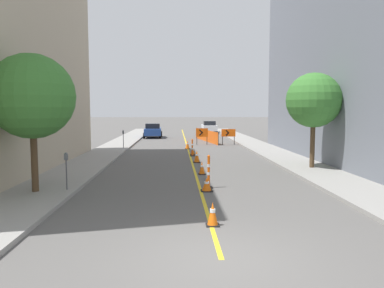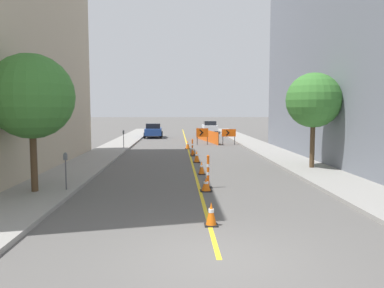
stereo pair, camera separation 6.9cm
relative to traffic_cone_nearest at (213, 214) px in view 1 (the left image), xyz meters
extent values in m
plane|color=#565451|center=(-0.04, -2.31, -0.31)|extent=(300.00, 300.00, 0.00)
cube|color=gold|center=(-0.04, 23.18, -0.31)|extent=(0.12, 50.99, 0.01)
cube|color=gray|center=(-5.94, 23.18, -0.24)|extent=(2.55, 50.99, 0.14)
cube|color=gray|center=(5.86, 23.18, -0.24)|extent=(2.55, 50.99, 0.14)
cube|color=slate|center=(10.14, 10.96, 5.89)|extent=(6.00, 23.90, 12.40)
cube|color=black|center=(0.00, 0.00, -0.30)|extent=(0.36, 0.36, 0.03)
cone|color=orange|center=(0.00, 0.00, 0.02)|extent=(0.29, 0.29, 0.61)
cylinder|color=white|center=(0.00, 0.00, 0.09)|extent=(0.15, 0.15, 0.10)
cube|color=black|center=(0.19, 4.24, -0.30)|extent=(0.45, 0.45, 0.03)
cone|color=orange|center=(0.19, 4.24, -0.04)|extent=(0.36, 0.36, 0.49)
cylinder|color=white|center=(0.19, 4.24, 0.02)|extent=(0.19, 0.19, 0.08)
cube|color=black|center=(0.27, 7.97, -0.30)|extent=(0.35, 0.35, 0.03)
cone|color=orange|center=(0.27, 7.97, 0.02)|extent=(0.28, 0.28, 0.60)
cylinder|color=white|center=(0.27, 7.97, 0.09)|extent=(0.15, 0.15, 0.10)
cube|color=black|center=(0.24, 12.01, -0.30)|extent=(0.42, 0.42, 0.03)
cone|color=orange|center=(0.24, 12.01, 0.06)|extent=(0.34, 0.34, 0.69)
cylinder|color=white|center=(0.24, 12.01, 0.14)|extent=(0.17, 0.17, 0.11)
cube|color=black|center=(0.17, 15.88, -0.30)|extent=(0.36, 0.36, 0.03)
cone|color=orange|center=(0.17, 15.88, -0.05)|extent=(0.29, 0.29, 0.46)
cylinder|color=white|center=(0.17, 15.88, 0.00)|extent=(0.15, 0.15, 0.07)
cube|color=black|center=(-0.08, 19.72, -0.30)|extent=(0.42, 0.42, 0.03)
cone|color=orange|center=(-0.08, 19.72, 0.03)|extent=(0.33, 0.33, 0.63)
cylinder|color=white|center=(-0.08, 19.72, 0.11)|extent=(0.17, 0.17, 0.10)
cube|color=black|center=(0.32, 4.84, -0.30)|extent=(0.32, 0.32, 0.04)
cylinder|color=#EF560C|center=(0.32, 4.84, 0.32)|extent=(0.10, 0.10, 1.19)
cylinder|color=white|center=(0.32, 4.84, 0.26)|extent=(0.11, 0.11, 0.12)
cylinder|color=white|center=(0.32, 4.84, 0.58)|extent=(0.11, 0.11, 0.12)
sphere|color=#EF560C|center=(0.32, 4.84, 0.94)|extent=(0.11, 0.11, 0.11)
cube|color=black|center=(0.11, 15.07, -0.30)|extent=(0.31, 0.31, 0.04)
cylinder|color=#EF560C|center=(0.11, 15.07, 0.23)|extent=(0.10, 0.10, 1.02)
cylinder|color=white|center=(0.11, 15.07, 0.18)|extent=(0.11, 0.11, 0.10)
cylinder|color=white|center=(0.11, 15.07, 0.46)|extent=(0.11, 0.11, 0.10)
sphere|color=#EF560C|center=(0.11, 15.07, 0.77)|extent=(0.11, 0.11, 0.11)
cube|color=#EF560C|center=(1.31, 23.09, 0.77)|extent=(1.06, 0.08, 0.75)
cube|color=black|center=(1.23, 23.05, 0.87)|extent=(0.36, 0.03, 0.36)
cube|color=black|center=(1.23, 23.05, 0.66)|extent=(0.36, 0.03, 0.36)
cylinder|color=black|center=(0.86, 23.09, 0.04)|extent=(0.06, 0.06, 0.71)
cylinder|color=black|center=(1.76, 23.09, 0.04)|extent=(0.06, 0.06, 0.71)
cube|color=#EF560C|center=(3.64, 22.92, 0.75)|extent=(1.23, 0.07, 0.66)
cube|color=black|center=(3.55, 22.87, 0.84)|extent=(0.32, 0.02, 0.32)
cube|color=black|center=(3.55, 22.87, 0.66)|extent=(0.32, 0.02, 0.32)
cylinder|color=black|center=(3.12, 22.92, 0.05)|extent=(0.06, 0.06, 0.73)
cylinder|color=black|center=(4.16, 22.92, 0.05)|extent=(0.06, 0.06, 0.73)
cube|color=#EF560C|center=(1.98, 26.70, 0.24)|extent=(1.48, 8.49, 1.12)
cylinder|color=#262626|center=(2.70, 22.46, 0.24)|extent=(0.05, 0.05, 1.12)
cylinder|color=#262626|center=(1.25, 30.94, 0.24)|extent=(0.05, 0.05, 1.12)
cube|color=navy|center=(-3.53, 31.78, 0.37)|extent=(1.95, 4.36, 0.72)
cube|color=black|center=(-3.53, 31.56, 1.00)|extent=(1.60, 1.99, 0.55)
cylinder|color=black|center=(-4.39, 33.11, 0.01)|extent=(0.24, 0.65, 0.64)
cylinder|color=black|center=(-2.68, 33.11, 0.01)|extent=(0.24, 0.65, 0.64)
cylinder|color=black|center=(-4.39, 30.44, 0.01)|extent=(0.24, 0.65, 0.64)
cylinder|color=black|center=(-2.68, 30.44, 0.01)|extent=(0.24, 0.65, 0.64)
cube|color=silver|center=(3.46, 40.13, 0.37)|extent=(1.83, 4.31, 0.72)
cube|color=black|center=(3.46, 39.91, 1.00)|extent=(1.54, 1.95, 0.55)
cylinder|color=black|center=(2.60, 41.46, 0.01)|extent=(0.22, 0.64, 0.64)
cylinder|color=black|center=(4.31, 41.46, 0.01)|extent=(0.22, 0.64, 0.64)
cylinder|color=black|center=(2.60, 38.79, 0.01)|extent=(0.22, 0.64, 0.64)
cylinder|color=black|center=(4.31, 38.79, 0.01)|extent=(0.22, 0.64, 0.64)
cylinder|color=#4C4C51|center=(-5.02, 4.08, 0.38)|extent=(0.05, 0.05, 1.11)
cube|color=#565B60|center=(-5.02, 4.08, 1.05)|extent=(0.12, 0.10, 0.22)
sphere|color=#565B60|center=(-5.02, 4.08, 1.16)|extent=(0.11, 0.11, 0.11)
cylinder|color=#4C4C51|center=(-5.02, 19.06, 0.38)|extent=(0.05, 0.05, 1.11)
cube|color=#565B60|center=(-5.02, 19.06, 1.05)|extent=(0.12, 0.10, 0.22)
sphere|color=#565B60|center=(-5.02, 19.06, 1.16)|extent=(0.11, 0.11, 0.11)
cylinder|color=#4C3823|center=(-6.07, 3.83, 0.97)|extent=(0.24, 0.24, 2.29)
sphere|color=#38752D|center=(-6.07, 3.83, 3.25)|extent=(3.02, 3.02, 3.02)
cylinder|color=#4C3823|center=(5.99, 8.98, 1.02)|extent=(0.24, 0.24, 2.39)
sphere|color=#38752D|center=(5.99, 8.98, 3.26)|extent=(2.77, 2.77, 2.77)
camera|label=1|loc=(-0.97, -9.73, 2.78)|focal=35.00mm
camera|label=2|loc=(-0.90, -9.74, 2.78)|focal=35.00mm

